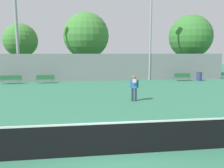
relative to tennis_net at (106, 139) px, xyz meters
name	(u,v)px	position (x,y,z in m)	size (l,w,h in m)	color
ground_plane	(106,155)	(0.00, 0.00, -0.52)	(100.00, 100.00, 0.00)	#337556
tennis_net	(106,139)	(0.00, 0.00, 0.00)	(10.61, 0.09, 1.03)	#195128
tennis_player	(134,87)	(2.55, 7.24, 0.41)	(0.56, 0.46, 1.65)	#282D47
bench_courtside_near	(182,76)	(10.17, 16.49, -0.02)	(1.83, 0.40, 0.83)	#28663D
bench_courtside_far	(11,79)	(-7.88, 16.49, -0.02)	(2.06, 0.40, 0.83)	#28663D
bench_adjacent_court	(45,78)	(-4.53, 16.49, -0.02)	(1.81, 0.40, 0.83)	#28663D
light_pole_near_left	(16,22)	(-7.54, 18.34, 5.74)	(0.90, 0.60, 11.39)	#939399
light_pole_far_right	(151,23)	(6.78, 17.71, 5.82)	(0.90, 0.60, 10.81)	#939399
trash_bin	(199,76)	(12.06, 16.36, -0.05)	(0.60, 0.60, 0.94)	navy
back_fence	(90,67)	(0.00, 17.70, 0.96)	(31.07, 0.06, 2.97)	gray
tree_green_tall	(86,36)	(-0.24, 22.48, 4.72)	(5.82, 5.82, 8.16)	brown
tree_green_broad	(21,41)	(-8.28, 22.30, 4.03)	(4.12, 4.12, 6.65)	brown
tree_dark_dense	(190,37)	(13.37, 21.43, 4.62)	(5.61, 5.61, 7.96)	brown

